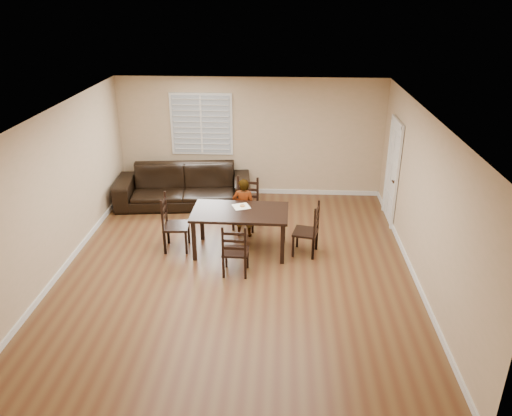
# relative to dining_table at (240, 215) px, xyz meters

# --- Properties ---
(ground) EXTENTS (7.00, 7.00, 0.00)m
(ground) POSITION_rel_dining_table_xyz_m (0.00, -0.65, -0.72)
(ground) COLOR brown
(ground) RESTS_ON ground
(room) EXTENTS (6.04, 7.04, 2.72)m
(room) POSITION_rel_dining_table_xyz_m (0.04, -0.47, 1.09)
(room) COLOR #CFAE8C
(room) RESTS_ON ground
(dining_table) EXTENTS (1.74, 1.00, 0.81)m
(dining_table) POSITION_rel_dining_table_xyz_m (0.00, 0.00, 0.00)
(dining_table) COLOR black
(dining_table) RESTS_ON ground
(chair_near) EXTENTS (0.54, 0.52, 1.03)m
(chair_near) POSITION_rel_dining_table_xyz_m (0.04, 1.09, -0.25)
(chair_near) COLOR black
(chair_near) RESTS_ON ground
(chair_far) EXTENTS (0.44, 0.41, 0.95)m
(chair_far) POSITION_rel_dining_table_xyz_m (-0.02, -0.90, -0.29)
(chair_far) COLOR black
(chair_far) RESTS_ON ground
(chair_left) EXTENTS (0.48, 0.51, 1.06)m
(chair_left) POSITION_rel_dining_table_xyz_m (-1.31, 0.01, -0.24)
(chair_left) COLOR black
(chair_left) RESTS_ON ground
(chair_right) EXTENTS (0.50, 0.53, 0.99)m
(chair_right) POSITION_rel_dining_table_xyz_m (1.30, -0.05, -0.27)
(chair_right) COLOR black
(chair_right) RESTS_ON ground
(child) EXTENTS (0.44, 0.30, 1.18)m
(child) POSITION_rel_dining_table_xyz_m (0.01, 0.62, -0.13)
(child) COLOR gray
(child) RESTS_ON ground
(napkin) EXTENTS (0.37, 0.37, 0.00)m
(napkin) POSITION_rel_dining_table_xyz_m (0.00, 0.19, 0.09)
(napkin) COLOR white
(napkin) RESTS_ON dining_table
(donut) EXTENTS (0.10, 0.10, 0.04)m
(donut) POSITION_rel_dining_table_xyz_m (0.03, 0.19, 0.11)
(donut) COLOR #C58447
(donut) RESTS_ON napkin
(sofa) EXTENTS (3.04, 1.45, 0.86)m
(sofa) POSITION_rel_dining_table_xyz_m (-1.44, 2.10, -0.29)
(sofa) COLOR black
(sofa) RESTS_ON ground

